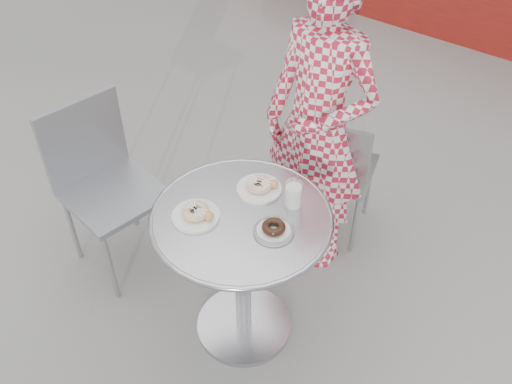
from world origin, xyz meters
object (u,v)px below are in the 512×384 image
Objects in this scene: bistro_table at (242,247)px; plate_far at (260,186)px; chair_left at (119,220)px; plate_checker at (274,229)px; plate_near at (196,214)px; seated_person at (319,127)px; chair_far at (333,193)px; milk_cup at (293,195)px.

plate_far reaches higher than bistro_table.
plate_checker is (0.99, 0.04, 0.51)m from chair_left.
chair_left is 0.87m from plate_near.
seated_person is 8.43× the size of plate_far.
plate_near is (-0.14, -0.12, 0.21)m from bistro_table.
plate_checker is (0.16, 0.01, 0.21)m from bistro_table.
plate_far is at bearing 74.47° from chair_far.
plate_far is at bearing -65.76° from chair_left.
plate_near is 1.19× the size of plate_checker.
chair_left is 1.13m from milk_cup.
chair_far is at bearing 84.37° from plate_near.
chair_left is 1.19m from seated_person.
plate_checker reaches higher than bistro_table.
seated_person is at bearing 94.88° from bistro_table.
bistro_table is 0.94× the size of chair_far.
chair_left is 5.60× the size of plate_checker.
bistro_table is 0.95m from chair_far.
bistro_table is at bearing -77.97° from plate_far.
chair_far is at bearing 89.13° from seated_person.
plate_checker is at bearing -80.59° from milk_cup.
plate_far and plate_near have the same top height.
milk_cup is (0.13, 0.19, 0.25)m from bistro_table.
chair_far is 1.15m from plate_near.
milk_cup is (-0.03, 0.18, 0.04)m from plate_checker.
plate_checker is 0.19m from milk_cup.
seated_person is (-0.01, -0.21, 0.58)m from chair_far.
milk_cup reaches higher than bistro_table.
seated_person is 0.71m from plate_checker.
chair_left reaches higher than bistro_table.
milk_cup reaches higher than plate_checker.
seated_person reaches higher than chair_left.
seated_person is 0.50m from plate_far.
chair_far is (-0.04, 0.89, -0.34)m from bistro_table.
plate_checker is at bearing 87.09° from chair_far.
bistro_table is at bearing -124.89° from milk_cup.
plate_near is at bearing -93.19° from seated_person.
seated_person is at bearing 92.29° from plate_far.
plate_near is (-0.11, -0.30, 0.00)m from plate_far.
plate_far is 0.98× the size of plate_near.
bistro_table is at bearing 39.67° from plate_near.
bistro_table is 0.83× the size of chair_left.
plate_far is (0.02, -0.50, -0.03)m from seated_person.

